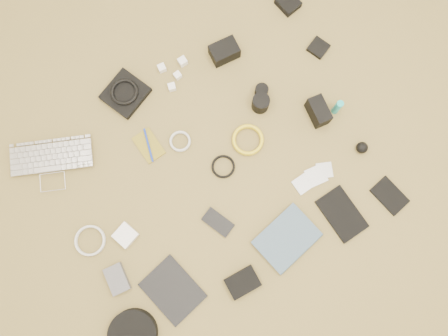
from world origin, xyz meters
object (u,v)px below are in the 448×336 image
dslr_camera (224,52)px  paperback (302,255)px  laptop (53,168)px  tablet (173,290)px  phone (218,222)px  headphone_case (133,334)px

dslr_camera → paperback: size_ratio=0.50×
laptop → paperback: (0.69, -0.85, -0.00)m
tablet → phone: (0.30, 0.13, -0.00)m
tablet → paperback: (0.52, -0.16, 0.01)m
headphone_case → dslr_camera: bearing=41.2°
laptop → phone: bearing=-25.7°
dslr_camera → headphone_case: size_ratio=0.63×
phone → headphone_case: (-0.51, -0.19, 0.02)m
dslr_camera → phone: 0.74m
dslr_camera → paperback: 0.92m
tablet → phone: size_ratio=1.79×
laptop → paperback: size_ratio=1.44×
paperback → laptop: bearing=28.4°
tablet → phone: same height
phone → headphone_case: bearing=179.4°
dslr_camera → tablet: 1.03m
laptop → phone: laptop is taller
dslr_camera → paperback: bearing=-96.2°
phone → paperback: 0.37m
tablet → headphone_case: (-0.21, -0.06, 0.02)m
tablet → phone: bearing=12.9°
paperback → headphone_case: bearing=71.7°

